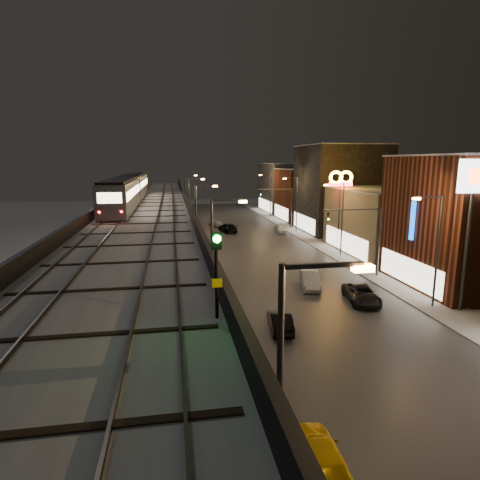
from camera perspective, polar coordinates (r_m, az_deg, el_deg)
ground at (r=18.86m, az=3.11°, el=-26.63°), size 220.00×220.00×0.00m
road_surface at (r=52.00m, az=2.65°, el=-1.68°), size 17.00×120.00×0.06m
sidewalk_right at (r=54.97m, az=12.89°, el=-1.21°), size 4.00×120.00×0.14m
under_viaduct_pavement at (r=50.91m, az=-12.37°, el=-2.21°), size 11.00×120.00×0.06m
elevated_viaduct at (r=46.81m, az=-12.82°, el=3.57°), size 9.00×100.00×6.30m
viaduct_trackbed at (r=46.85m, az=-12.86°, el=4.53°), size 8.40×100.00×0.32m
viaduct_parapet_streetside at (r=46.79m, az=-7.53°, el=5.27°), size 0.30×100.00×1.10m
viaduct_parapet_far at (r=47.27m, az=-18.16°, el=4.87°), size 0.30×100.00×1.10m
building_b at (r=42.88m, az=30.17°, el=2.29°), size 12.20×12.20×12.16m
building_c at (r=54.50m, az=20.61°, el=2.54°), size 12.20×15.20×8.16m
building_d at (r=68.41m, az=14.04°, el=7.05°), size 12.20×13.20×14.16m
building_e at (r=81.54m, az=10.03°, el=6.41°), size 12.20×12.20×10.16m
building_f at (r=94.77m, az=7.18°, el=7.43°), size 12.20×16.20×11.16m
streetlight_left_0 at (r=11.80m, az=6.98°, el=-21.27°), size 2.57×0.28×9.00m
streetlight_left_1 at (r=28.39m, az=-3.43°, el=-1.73°), size 2.57×0.28×9.00m
streetlight_right_1 at (r=34.68m, az=26.02°, el=-0.50°), size 2.56×0.28×9.00m
streetlight_left_2 at (r=46.05m, az=-5.91°, el=3.19°), size 2.57×0.28×9.00m
streetlight_right_2 at (r=50.17m, az=14.07°, el=3.57°), size 2.56×0.28×9.00m
streetlight_left_3 at (r=63.90m, az=-7.01°, el=5.38°), size 2.57×0.28×9.00m
streetlight_right_3 at (r=66.93m, az=7.89°, el=5.61°), size 2.56×0.28×9.00m
streetlight_left_4 at (r=81.82m, az=-7.64°, el=6.60°), size 2.57×0.28×9.00m
streetlight_right_4 at (r=84.21m, az=4.19°, el=6.80°), size 2.56×0.28×9.00m
traffic_light_rig_a at (r=41.88m, az=17.82°, el=0.90°), size 6.10×0.34×7.00m
traffic_light_rig_b at (r=69.60m, az=6.43°, el=5.24°), size 6.10×0.34×7.00m
subway_train at (r=51.25m, az=-15.50°, el=6.99°), size 2.68×32.53×3.20m
rail_signal at (r=12.37m, az=-3.34°, el=-2.67°), size 0.32×0.42×2.79m
car_taxi at (r=17.14m, az=11.35°, el=-28.23°), size 1.92×4.37×1.47m
car_near_white at (r=28.32m, az=5.69°, el=-11.50°), size 1.92×4.23×1.35m
car_mid_dark at (r=66.08m, az=-1.74°, el=1.70°), size 2.92×5.34×1.47m
car_far_white at (r=71.61m, az=-3.50°, el=2.32°), size 2.46×3.85×1.22m
car_onc_silver at (r=37.68m, az=9.91°, el=-5.69°), size 2.58×4.82×1.51m
car_onc_dark at (r=34.94m, az=16.91°, el=-7.48°), size 3.01×5.22×1.37m
car_onc_red at (r=65.38m, az=5.74°, el=1.48°), size 1.57×3.83×1.30m
sign_mcdonalds at (r=53.29m, az=14.13°, el=7.51°), size 3.09×0.71×10.38m
sign_citgo at (r=34.31m, az=30.17°, el=5.46°), size 2.47×0.39×11.72m
sign_carwash at (r=39.69m, az=23.96°, el=1.63°), size 1.55×0.35×8.06m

